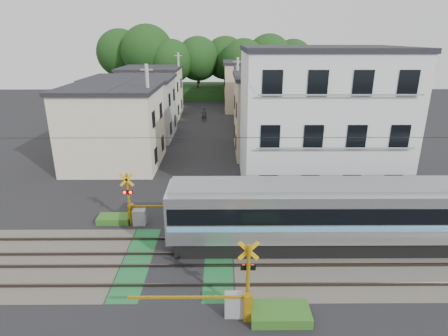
{
  "coord_description": "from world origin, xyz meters",
  "views": [
    {
      "loc": [
        2.05,
        -15.01,
        9.88
      ],
      "look_at": [
        2.18,
        5.0,
        2.82
      ],
      "focal_mm": 30.0,
      "sensor_mm": 36.0,
      "label": 1
    }
  ],
  "objects_px": {
    "commuter_train": "(337,214)",
    "crossing_signal_near": "(236,300)",
    "apartment_block": "(318,119)",
    "crossing_signal_far": "(138,212)",
    "pedestrian": "(204,115)"
  },
  "relations": [
    {
      "from": "commuter_train",
      "to": "apartment_block",
      "type": "relative_size",
      "value": 1.59
    },
    {
      "from": "commuter_train",
      "to": "crossing_signal_near",
      "type": "xyz_separation_m",
      "value": [
        -5.01,
        -4.85,
        -1.08
      ]
    },
    {
      "from": "crossing_signal_near",
      "to": "apartment_block",
      "type": "xyz_separation_m",
      "value": [
        5.91,
        13.15,
        3.94
      ]
    },
    {
      "from": "commuter_train",
      "to": "apartment_block",
      "type": "height_order",
      "value": "apartment_block"
    },
    {
      "from": "commuter_train",
      "to": "pedestrian",
      "type": "height_order",
      "value": "commuter_train"
    },
    {
      "from": "crossing_signal_far",
      "to": "apartment_block",
      "type": "height_order",
      "value": "apartment_block"
    },
    {
      "from": "commuter_train",
      "to": "crossing_signal_far",
      "type": "height_order",
      "value": "commuter_train"
    },
    {
      "from": "pedestrian",
      "to": "crossing_signal_near",
      "type": "bearing_deg",
      "value": 83.35
    },
    {
      "from": "pedestrian",
      "to": "crossing_signal_far",
      "type": "bearing_deg",
      "value": 73.38
    },
    {
      "from": "commuter_train",
      "to": "crossing_signal_near",
      "type": "distance_m",
      "value": 7.06
    },
    {
      "from": "commuter_train",
      "to": "crossing_signal_near",
      "type": "height_order",
      "value": "commuter_train"
    },
    {
      "from": "crossing_signal_near",
      "to": "apartment_block",
      "type": "height_order",
      "value": "apartment_block"
    },
    {
      "from": "crossing_signal_far",
      "to": "apartment_block",
      "type": "xyz_separation_m",
      "value": [
        11.09,
        5.84,
        3.94
      ]
    },
    {
      "from": "crossing_signal_near",
      "to": "crossing_signal_far",
      "type": "height_order",
      "value": "same"
    },
    {
      "from": "commuter_train",
      "to": "crossing_signal_far",
      "type": "bearing_deg",
      "value": 166.45
    }
  ]
}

